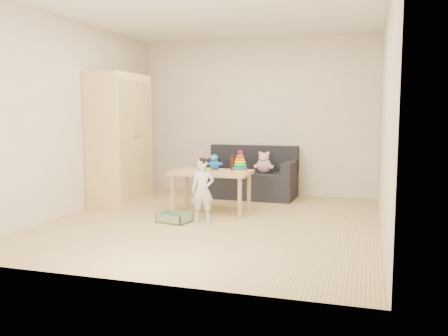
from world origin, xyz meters
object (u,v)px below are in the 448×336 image
(sofa, at_px, (249,185))
(toddler, at_px, (203,191))
(play_table, at_px, (212,191))
(wardrobe, at_px, (120,140))

(sofa, bearing_deg, toddler, -92.24)
(sofa, xyz_separation_m, play_table, (-0.23, -1.24, 0.07))
(sofa, bearing_deg, wardrobe, -145.74)
(wardrobe, distance_m, toddler, 1.84)
(wardrobe, height_order, sofa, wardrobe)
(wardrobe, bearing_deg, play_table, -6.36)
(sofa, distance_m, play_table, 1.26)
(play_table, height_order, toddler, toddler)
(wardrobe, distance_m, sofa, 2.16)
(play_table, xyz_separation_m, toddler, (0.08, -0.60, 0.10))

